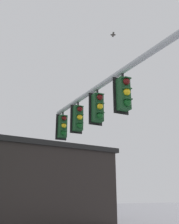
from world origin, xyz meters
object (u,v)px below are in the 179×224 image
traffic_light_nearest_pole (124,94)px  traffic_light_arm_end (63,126)px  bird_flying (113,35)px  traffic_light_mid_inner (98,107)px  traffic_light_mid_outer (78,118)px

traffic_light_nearest_pole → traffic_light_arm_end: size_ratio=1.00×
traffic_light_arm_end → bird_flying: (-1.35, 2.49, 3.83)m
traffic_light_nearest_pole → traffic_light_arm_end: (0.29, -4.64, 0.00)m
traffic_light_nearest_pole → bird_flying: 4.51m
traffic_light_mid_inner → traffic_light_arm_end: (0.20, -3.09, 0.00)m
traffic_light_nearest_pole → traffic_light_mid_inner: same height
traffic_light_mid_outer → bird_flying: size_ratio=4.03×
traffic_light_nearest_pole → traffic_light_arm_end: 4.65m
traffic_light_arm_end → traffic_light_mid_inner: bearing=93.6°
traffic_light_mid_outer → bird_flying: 4.14m
traffic_light_mid_inner → bird_flying: 4.04m
traffic_light_mid_outer → bird_flying: (-1.25, 0.95, 3.83)m
traffic_light_nearest_pole → traffic_light_arm_end: same height
traffic_light_nearest_pole → traffic_light_mid_outer: same height
traffic_light_arm_end → traffic_light_mid_outer: bearing=93.6°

